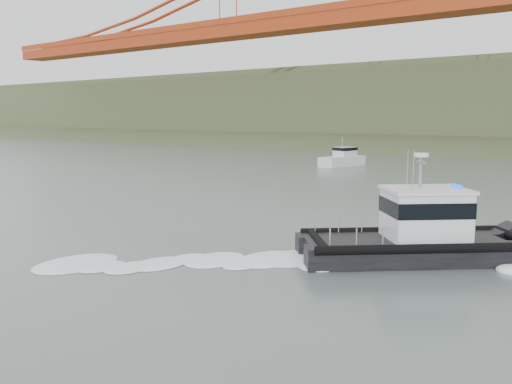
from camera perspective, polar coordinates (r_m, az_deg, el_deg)
ground at (r=19.57m, az=-14.29°, el=-10.44°), size 400.00×400.00×0.00m
patrol_boat at (r=24.85m, az=15.85°, el=-3.89°), size 9.37×9.03×4.63m
motorboat at (r=69.49m, az=8.68°, el=3.31°), size 3.10×6.78×3.59m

